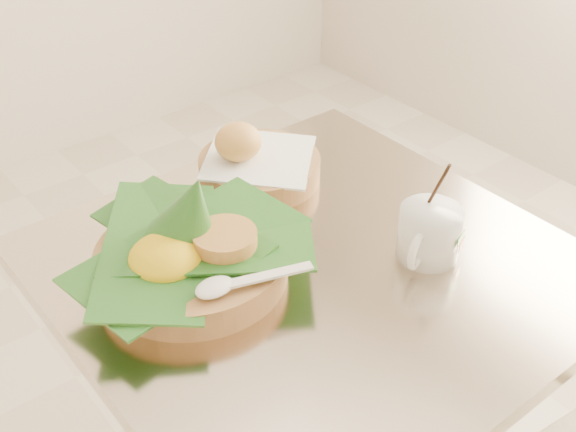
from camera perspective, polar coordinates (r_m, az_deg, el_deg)
cafe_table at (r=1.20m, az=1.85°, el=-11.93°), size 0.70×0.70×0.75m
rice_basket at (r=1.01m, az=-7.70°, el=-2.68°), size 0.34×0.34×0.17m
bread_basket at (r=1.22m, az=-2.55°, el=4.17°), size 0.25×0.25×0.11m
coffee_mug at (r=1.06m, az=11.06°, el=-1.30°), size 0.12×0.09×0.16m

